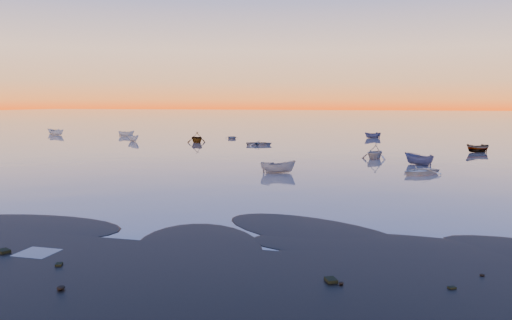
% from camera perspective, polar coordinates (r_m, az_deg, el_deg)
% --- Properties ---
extents(ground, '(600.00, 600.00, 0.00)m').
position_cam_1_polar(ground, '(128.20, 6.62, 3.34)').
color(ground, slate).
rests_on(ground, ground).
extents(mud_lobes, '(140.00, 6.00, 0.07)m').
position_cam_1_polar(mud_lobes, '(32.36, -20.13, -7.07)').
color(mud_lobes, black).
rests_on(mud_lobes, ground).
extents(moored_fleet, '(124.00, 58.00, 1.20)m').
position_cam_1_polar(moored_fleet, '(82.07, 1.91, 1.49)').
color(moored_fleet, '#BBBBB6').
rests_on(moored_fleet, ground).
extents(boat_near_center, '(2.71, 4.05, 1.29)m').
position_cam_1_polar(boat_near_center, '(52.39, 2.53, -1.50)').
color(boat_near_center, slate).
rests_on(boat_near_center, ground).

